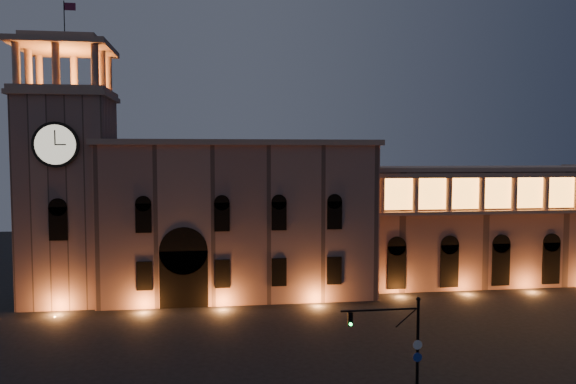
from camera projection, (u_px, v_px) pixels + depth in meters
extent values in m
plane|color=black|center=(278.00, 359.00, 43.91)|extent=(160.00, 160.00, 0.00)
cube|color=#896459|center=(238.00, 220.00, 64.83)|extent=(30.00, 12.00, 17.00)
cube|color=gray|center=(238.00, 143.00, 64.24)|extent=(30.80, 12.80, 0.60)
cube|color=black|center=(184.00, 278.00, 59.05)|extent=(5.00, 1.40, 6.00)
cylinder|color=black|center=(184.00, 250.00, 58.85)|extent=(5.00, 1.40, 5.00)
cube|color=orange|center=(184.00, 280.00, 58.86)|extent=(4.20, 0.20, 5.00)
cube|color=#896459|center=(69.00, 200.00, 61.19)|extent=(9.00, 9.00, 22.00)
cube|color=gray|center=(66.00, 97.00, 60.44)|extent=(9.80, 9.80, 0.50)
cylinder|color=black|center=(56.00, 145.00, 56.16)|extent=(4.60, 0.35, 4.60)
cylinder|color=beige|center=(55.00, 145.00, 56.02)|extent=(4.00, 0.12, 4.00)
cube|color=gray|center=(66.00, 92.00, 60.40)|extent=(9.40, 9.40, 0.50)
cube|color=orange|center=(66.00, 89.00, 60.38)|extent=(6.80, 6.80, 0.15)
cylinder|color=gray|center=(16.00, 63.00, 55.98)|extent=(0.76, 0.76, 4.20)
cylinder|color=gray|center=(56.00, 64.00, 56.49)|extent=(0.76, 0.76, 4.20)
cylinder|color=gray|center=(95.00, 65.00, 57.00)|extent=(0.76, 0.76, 4.20)
cylinder|color=gray|center=(39.00, 74.00, 63.50)|extent=(0.76, 0.76, 4.20)
cylinder|color=gray|center=(74.00, 75.00, 64.01)|extent=(0.76, 0.76, 4.20)
cylinder|color=gray|center=(109.00, 75.00, 64.52)|extent=(0.76, 0.76, 4.20)
cylinder|color=gray|center=(28.00, 69.00, 59.74)|extent=(0.76, 0.76, 4.20)
cylinder|color=gray|center=(102.00, 71.00, 60.76)|extent=(0.76, 0.76, 4.20)
cube|color=gray|center=(65.00, 47.00, 60.09)|extent=(9.80, 9.80, 0.60)
cube|color=gray|center=(65.00, 42.00, 60.05)|extent=(7.50, 7.50, 0.60)
cylinder|color=black|center=(64.00, 20.00, 59.89)|extent=(0.10, 0.10, 4.00)
plane|color=#5D1A36|center=(70.00, 7.00, 59.88)|extent=(1.20, 0.00, 1.20)
cube|color=#845E54|center=(505.00, 225.00, 71.47)|extent=(40.00, 10.00, 14.00)
cube|color=gray|center=(506.00, 168.00, 70.98)|extent=(40.60, 10.60, 0.50)
cube|color=gray|center=(530.00, 212.00, 65.88)|extent=(40.00, 1.20, 0.40)
cube|color=gray|center=(531.00, 175.00, 65.59)|extent=(40.00, 1.40, 0.50)
cube|color=orange|center=(528.00, 193.00, 66.27)|extent=(38.00, 0.15, 3.60)
cylinder|color=gray|center=(382.00, 195.00, 63.31)|extent=(0.70, 0.70, 4.00)
cylinder|color=gray|center=(416.00, 194.00, 63.85)|extent=(0.70, 0.70, 4.00)
cylinder|color=gray|center=(449.00, 194.00, 64.39)|extent=(0.70, 0.70, 4.00)
cylinder|color=gray|center=(482.00, 194.00, 64.92)|extent=(0.70, 0.70, 4.00)
cylinder|color=gray|center=(514.00, 193.00, 65.46)|extent=(0.70, 0.70, 4.00)
cylinder|color=gray|center=(546.00, 193.00, 66.00)|extent=(0.70, 0.70, 4.00)
cylinder|color=black|center=(417.00, 355.00, 35.13)|extent=(0.20, 0.20, 6.93)
sphere|color=black|center=(418.00, 299.00, 34.90)|extent=(0.28, 0.28, 0.28)
cylinder|color=black|center=(380.00, 310.00, 34.60)|extent=(4.95, 0.13, 0.12)
cube|color=black|center=(350.00, 319.00, 34.37)|extent=(0.30, 0.28, 0.84)
cylinder|color=#0CE53F|center=(351.00, 324.00, 34.24)|extent=(0.18, 0.08, 0.18)
cylinder|color=silver|center=(418.00, 345.00, 34.94)|extent=(0.59, 0.04, 0.59)
cylinder|color=navy|center=(417.00, 357.00, 35.00)|extent=(0.59, 0.04, 0.59)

